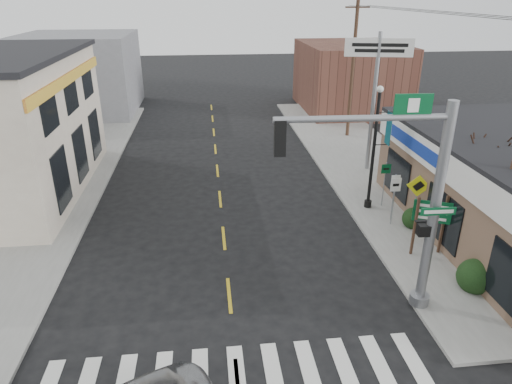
{
  "coord_description": "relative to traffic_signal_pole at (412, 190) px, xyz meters",
  "views": [
    {
      "loc": [
        -0.52,
        -8.95,
        9.57
      ],
      "look_at": [
        1.19,
        6.34,
        2.8
      ],
      "focal_mm": 32.0,
      "sensor_mm": 36.0,
      "label": 1
    }
  ],
  "objects": [
    {
      "name": "sidewalk_right",
      "position": [
        3.62,
        10.3,
        -4.19
      ],
      "size": [
        6.0,
        38.0,
        0.13
      ],
      "primitive_type": "cube",
      "color": "gray",
      "rests_on": "ground"
    },
    {
      "name": "sidewalk_left",
      "position": [
        -14.38,
        10.3,
        -4.19
      ],
      "size": [
        6.0,
        38.0,
        0.13
      ],
      "primitive_type": "cube",
      "color": "gray",
      "rests_on": "ground"
    },
    {
      "name": "center_line",
      "position": [
        -5.38,
        5.3,
        -4.25
      ],
      "size": [
        0.12,
        56.0,
        0.01
      ],
      "primitive_type": "cube",
      "color": "gold",
      "rests_on": "ground"
    },
    {
      "name": "crosswalk",
      "position": [
        -5.38,
        -2.3,
        -4.25
      ],
      "size": [
        11.0,
        2.2,
        0.01
      ],
      "primitive_type": "cube",
      "color": "silver",
      "rests_on": "ground"
    },
    {
      "name": "bldg_distant_right",
      "position": [
        6.62,
        27.3,
        -1.45
      ],
      "size": [
        8.0,
        10.0,
        5.6
      ],
      "primitive_type": "cube",
      "color": "brown",
      "rests_on": "ground"
    },
    {
      "name": "bldg_distant_left",
      "position": [
        -16.38,
        29.3,
        -1.05
      ],
      "size": [
        9.0,
        10.0,
        6.4
      ],
      "primitive_type": "cube",
      "color": "slate",
      "rests_on": "ground"
    },
    {
      "name": "traffic_signal_pole",
      "position": [
        0.0,
        0.0,
        0.0
      ],
      "size": [
        5.47,
        0.4,
        6.93
      ],
      "rotation": [
        0.0,
        0.0,
        -0.03
      ],
      "color": "gray",
      "rests_on": "sidewalk_right"
    },
    {
      "name": "guide_sign",
      "position": [
        2.43,
        2.97,
        -2.52
      ],
      "size": [
        1.39,
        0.13,
        2.44
      ],
      "rotation": [
        0.0,
        0.0,
        -0.4
      ],
      "color": "#472F21",
      "rests_on": "sidewalk_right"
    },
    {
      "name": "fire_hydrant",
      "position": [
        3.12,
        4.63,
        -3.7
      ],
      "size": [
        0.24,
        0.24,
        0.77
      ],
      "rotation": [
        0.0,
        0.0,
        -0.25
      ],
      "color": "yellow",
      "rests_on": "sidewalk_right"
    },
    {
      "name": "ped_crossing_sign",
      "position": [
        2.82,
        5.06,
        -2.41
      ],
      "size": [
        0.96,
        0.07,
        2.47
      ],
      "rotation": [
        0.0,
        0.0,
        -0.36
      ],
      "color": "gray",
      "rests_on": "sidewalk_right"
    },
    {
      "name": "lamp_post",
      "position": [
        1.67,
        7.35,
        -0.79
      ],
      "size": [
        0.75,
        0.59,
        5.75
      ],
      "rotation": [
        0.0,
        0.0,
        -0.09
      ],
      "color": "black",
      "rests_on": "sidewalk_right"
    },
    {
      "name": "dance_center_sign",
      "position": [
        3.31,
        12.43,
        1.5
      ],
      "size": [
        3.56,
        0.22,
        7.57
      ],
      "rotation": [
        0.0,
        0.0,
        -0.22
      ],
      "color": "gray",
      "rests_on": "sidewalk_right"
    },
    {
      "name": "bare_tree",
      "position": [
        5.05,
        4.18,
        -0.08
      ],
      "size": [
        2.57,
        2.57,
        5.13
      ],
      "rotation": [
        0.0,
        0.0,
        0.13
      ],
      "color": "black",
      "rests_on": "sidewalk_right"
    },
    {
      "name": "shrub_front",
      "position": [
        3.07,
        0.6,
        -3.66
      ],
      "size": [
        1.24,
        1.24,
        0.93
      ],
      "primitive_type": "ellipsoid",
      "color": "#1D3617",
      "rests_on": "sidewalk_right"
    },
    {
      "name": "shrub_back",
      "position": [
        2.92,
        5.22,
        -3.76
      ],
      "size": [
        0.97,
        0.97,
        0.73
      ],
      "primitive_type": "ellipsoid",
      "color": "black",
      "rests_on": "sidewalk_right"
    },
    {
      "name": "utility_pole_far",
      "position": [
        4.12,
        19.05,
        0.56
      ],
      "size": [
        1.59,
        0.24,
        9.13
      ],
      "rotation": [
        0.0,
        0.0,
        -0.08
      ],
      "color": "#472F1E",
      "rests_on": "sidewalk_right"
    }
  ]
}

